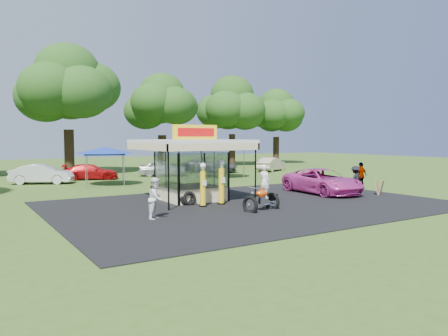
% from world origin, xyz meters
% --- Properties ---
extents(ground, '(120.00, 120.00, 0.00)m').
position_xyz_m(ground, '(0.00, 0.00, 0.00)').
color(ground, '#34561A').
rests_on(ground, ground).
extents(asphalt_apron, '(20.00, 14.00, 0.04)m').
position_xyz_m(asphalt_apron, '(0.00, 2.00, 0.02)').
color(asphalt_apron, black).
rests_on(asphalt_apron, ground).
extents(gas_station_kiosk, '(5.40, 5.40, 4.18)m').
position_xyz_m(gas_station_kiosk, '(-2.00, 4.99, 1.78)').
color(gas_station_kiosk, white).
rests_on(gas_station_kiosk, ground).
extents(gas_pump_left, '(0.42, 0.42, 2.23)m').
position_xyz_m(gas_pump_left, '(-2.57, 2.64, 1.07)').
color(gas_pump_left, black).
rests_on(gas_pump_left, ground).
extents(gas_pump_right, '(0.44, 0.44, 2.36)m').
position_xyz_m(gas_pump_right, '(-1.38, 2.80, 1.13)').
color(gas_pump_right, black).
rests_on(gas_pump_right, ground).
extents(motorcycle, '(2.02, 1.28, 2.30)m').
position_xyz_m(motorcycle, '(-0.68, 0.14, 0.89)').
color(motorcycle, black).
rests_on(motorcycle, ground).
extents(spare_tires, '(0.88, 0.53, 0.76)m').
position_xyz_m(spare_tires, '(-3.02, 3.46, 0.37)').
color(spare_tires, black).
rests_on(spare_tires, ground).
extents(a_frame_sign, '(0.56, 0.65, 0.92)m').
position_xyz_m(a_frame_sign, '(8.63, 0.82, 0.47)').
color(a_frame_sign, '#593819').
rests_on(a_frame_sign, ground).
extents(kiosk_car, '(2.82, 1.13, 0.96)m').
position_xyz_m(kiosk_car, '(-2.00, 7.20, 0.48)').
color(kiosk_car, yellow).
rests_on(kiosk_car, ground).
extents(pink_sedan, '(3.04, 5.80, 1.56)m').
position_xyz_m(pink_sedan, '(6.23, 3.20, 0.78)').
color(pink_sedan, '#CF389D').
rests_on(pink_sedan, ground).
extents(spectator_west, '(1.08, 1.10, 1.79)m').
position_xyz_m(spectator_west, '(-5.88, 0.86, 0.90)').
color(spectator_west, white).
rests_on(spectator_west, ground).
extents(spectator_east_a, '(1.17, 0.77, 1.69)m').
position_xyz_m(spectator_east_a, '(8.51, 2.57, 0.85)').
color(spectator_east_a, black).
rests_on(spectator_east_a, ground).
extents(spectator_east_b, '(1.10, 0.49, 1.84)m').
position_xyz_m(spectator_east_b, '(10.17, 3.53, 0.92)').
color(spectator_east_b, gray).
rests_on(spectator_east_b, ground).
extents(bg_car_a, '(4.74, 3.38, 1.49)m').
position_xyz_m(bg_car_a, '(-7.46, 18.73, 0.74)').
color(bg_car_a, silver).
rests_on(bg_car_a, ground).
extents(bg_car_b, '(4.78, 3.17, 1.29)m').
position_xyz_m(bg_car_b, '(-3.41, 20.16, 0.64)').
color(bg_car_b, '#B80E10').
rests_on(bg_car_b, ground).
extents(bg_car_c, '(4.58, 3.40, 1.45)m').
position_xyz_m(bg_car_c, '(3.05, 20.09, 0.73)').
color(bg_car_c, '#BABABF').
rests_on(bg_car_c, ground).
extents(bg_car_d, '(5.82, 5.39, 1.52)m').
position_xyz_m(bg_car_d, '(8.80, 21.33, 0.76)').
color(bg_car_d, '#505052').
rests_on(bg_car_d, ground).
extents(bg_car_e, '(4.52, 3.32, 1.42)m').
position_xyz_m(bg_car_e, '(15.01, 19.38, 0.71)').
color(bg_car_e, '#C0AF93').
rests_on(bg_car_e, ground).
extents(tent_west, '(4.03, 4.03, 2.82)m').
position_xyz_m(tent_west, '(-3.72, 15.13, 2.55)').
color(tent_west, gray).
rests_on(tent_west, ground).
extents(tent_east, '(4.54, 4.54, 3.17)m').
position_xyz_m(tent_east, '(6.58, 15.87, 2.87)').
color(tent_east, gray).
rests_on(tent_east, ground).
extents(oak_far_c, '(10.20, 10.20, 12.02)m').
position_xyz_m(oak_far_c, '(-3.70, 26.44, 7.63)').
color(oak_far_c, black).
rests_on(oak_far_c, ground).
extents(oak_far_d, '(8.80, 8.80, 10.47)m').
position_xyz_m(oak_far_d, '(7.12, 29.24, 6.68)').
color(oak_far_d, black).
rests_on(oak_far_d, ground).
extents(oak_far_e, '(9.15, 9.15, 10.90)m').
position_xyz_m(oak_far_e, '(16.61, 29.25, 6.96)').
color(oak_far_e, black).
rests_on(oak_far_e, ground).
extents(oak_far_f, '(8.12, 8.12, 9.79)m').
position_xyz_m(oak_far_f, '(23.86, 29.54, 6.28)').
color(oak_far_f, black).
rests_on(oak_far_f, ground).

